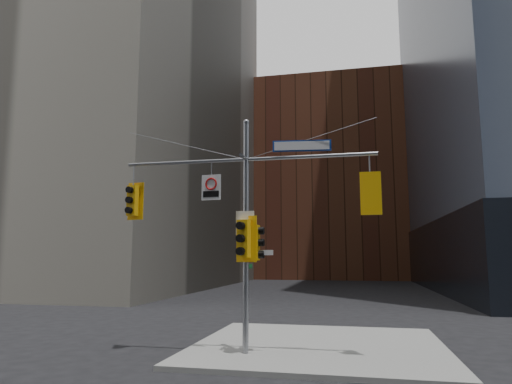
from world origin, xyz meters
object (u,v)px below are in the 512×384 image
at_px(signal_assembly, 246,210).
at_px(traffic_light_pole_front, 244,239).
at_px(traffic_light_east_arm, 371,194).
at_px(traffic_light_pole_side, 256,243).
at_px(regulatory_sign_arm, 211,186).
at_px(street_sign_blade, 302,146).
at_px(traffic_light_west_arm, 133,201).

height_order(signal_assembly, traffic_light_pole_front, signal_assembly).
relative_size(traffic_light_east_arm, traffic_light_pole_side, 1.17).
relative_size(signal_assembly, regulatory_sign_arm, 9.91).
bearing_deg(traffic_light_pole_front, street_sign_blade, 21.93).
relative_size(traffic_light_west_arm, regulatory_sign_arm, 1.53).
bearing_deg(street_sign_blade, traffic_light_pole_side, 173.40).
relative_size(traffic_light_pole_side, regulatory_sign_arm, 1.33).
bearing_deg(traffic_light_west_arm, traffic_light_east_arm, 8.41).
bearing_deg(traffic_light_pole_side, regulatory_sign_arm, 91.81).
bearing_deg(signal_assembly, traffic_light_east_arm, 0.02).
bearing_deg(traffic_light_pole_front, traffic_light_west_arm, -171.00).
bearing_deg(traffic_light_pole_front, traffic_light_east_arm, 17.27).
distance_m(traffic_light_west_arm, regulatory_sign_arm, 2.72).
bearing_deg(street_sign_blade, traffic_light_pole_front, -177.72).
xyz_separation_m(signal_assembly, traffic_light_west_arm, (-3.82, 0.01, 0.38)).
relative_size(signal_assembly, street_sign_blade, 4.50).
distance_m(traffic_light_pole_side, regulatory_sign_arm, 2.29).
height_order(traffic_light_pole_side, traffic_light_pole_front, traffic_light_pole_front).
height_order(signal_assembly, street_sign_blade, signal_assembly).
height_order(traffic_light_pole_side, regulatory_sign_arm, regulatory_sign_arm).
height_order(signal_assembly, traffic_light_east_arm, signal_assembly).
distance_m(street_sign_blade, regulatory_sign_arm, 3.11).
bearing_deg(signal_assembly, traffic_light_pole_front, -89.67).
distance_m(traffic_light_east_arm, street_sign_blade, 2.52).
distance_m(signal_assembly, traffic_light_west_arm, 3.84).
relative_size(traffic_light_west_arm, traffic_light_pole_front, 0.88).
height_order(signal_assembly, traffic_light_west_arm, signal_assembly).
distance_m(traffic_light_west_arm, traffic_light_pole_side, 4.37).
distance_m(traffic_light_east_arm, traffic_light_pole_front, 3.97).
height_order(signal_assembly, traffic_light_pole_side, signal_assembly).
bearing_deg(traffic_light_pole_front, traffic_light_pole_side, 53.32).
bearing_deg(regulatory_sign_arm, traffic_light_west_arm, -174.20).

